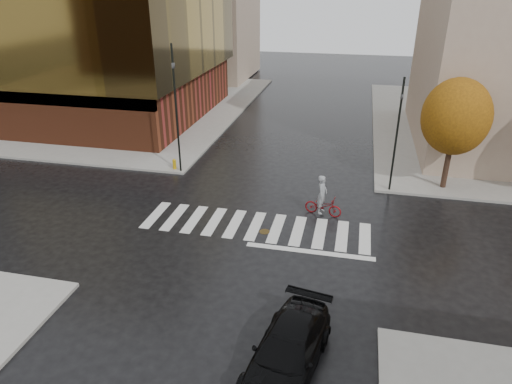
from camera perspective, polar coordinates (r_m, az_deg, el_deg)
ground at (r=23.03m, az=-0.36°, el=-4.87°), size 120.00×120.00×0.00m
sidewalk_nw at (r=49.14m, az=-19.34°, el=10.36°), size 30.00×30.00×0.15m
crosswalk at (r=23.45m, az=-0.08°, el=-4.26°), size 12.00×3.00×0.01m
office_glass at (r=45.95m, az=-23.99°, el=19.18°), size 27.00×19.00×16.00m
tree_ne_a at (r=28.26m, az=23.72°, el=8.59°), size 3.80×3.80×6.50m
sedan at (r=15.49m, az=3.94°, el=-19.25°), size 2.85×5.24×1.44m
cyclist at (r=24.44m, az=8.35°, el=-1.21°), size 2.09×1.10×2.26m
traffic_light_nw at (r=28.69m, az=-10.03°, el=11.20°), size 0.23×0.20×7.96m
traffic_light_ne at (r=26.93m, az=17.26°, el=7.47°), size 0.18×0.20×6.60m
fire_hydrant at (r=30.34m, az=-10.17°, el=3.53°), size 0.24×0.24×0.69m
manhole at (r=22.95m, az=1.08°, el=-4.97°), size 0.67×0.67×0.01m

